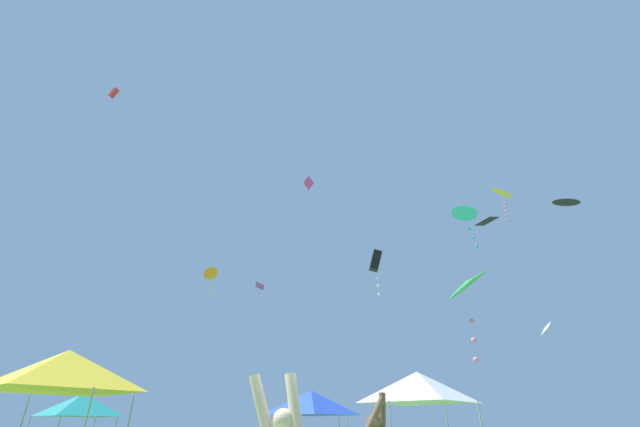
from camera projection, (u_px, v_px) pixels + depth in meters
The scene contains 15 objects.
canopy_tent_white at pixel (418, 387), 14.34m from camera, with size 3.17×3.17×3.39m.
canopy_tent_yellow at pixel (64, 370), 11.21m from camera, with size 3.33×3.33×3.57m.
canopy_tent_blue at pixel (311, 403), 15.86m from camera, with size 2.73×2.73×2.92m.
canopy_tent_teal at pixel (80, 405), 17.31m from camera, with size 2.71×2.71×2.90m.
kite_purple_diamond at pixel (260, 287), 31.36m from camera, with size 0.87×0.96×1.56m.
kite_black_diamond at pixel (486, 220), 29.73m from camera, with size 1.61×1.27×0.60m.
kite_cyan_delta at pixel (465, 213), 20.38m from camera, with size 1.63×1.63×2.28m.
kite_magenta_diamond at pixel (309, 183), 39.05m from camera, with size 0.79×0.93×0.73m.
kite_orange_delta at pixel (210, 274), 21.94m from camera, with size 1.00×0.97×1.60m.
kite_red_box at pixel (114, 93), 36.28m from camera, with size 0.99×0.80×0.97m.
kite_white_diamond at pixel (545, 328), 23.89m from camera, with size 0.70×0.66×0.63m.
kite_black_delta at pixel (566, 201), 25.87m from camera, with size 2.11×2.11×0.61m.
kite_green_diamond at pixel (466, 287), 14.85m from camera, with size 1.55×1.32×3.17m.
kite_black_box at pixel (376, 262), 14.49m from camera, with size 0.49×0.45×1.73m.
kite_yellow_delta at pixel (503, 193), 26.84m from camera, with size 1.83×1.83×2.76m.
Camera 1 is at (0.42, -6.11, 1.68)m, focal length 23.01 mm.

